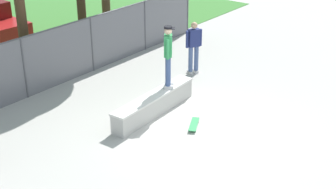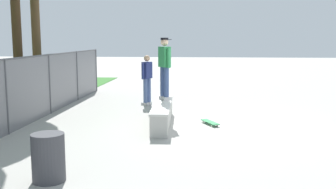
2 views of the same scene
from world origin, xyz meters
TOP-DOWN VIEW (x-y plane):
  - ground_plane at (0.00, 0.00)m, footprint 80.00×80.00m
  - concrete_ledge at (0.12, 1.45)m, footprint 3.31×0.62m
  - skateboarder at (0.76, 1.45)m, footprint 0.51×0.43m
  - skateboard at (0.17, 0.10)m, footprint 0.80×0.54m
  - chainlink_fence at (0.00, 5.25)m, footprint 14.11×0.07m
  - bystander at (3.32, 2.34)m, footprint 0.55×0.40m
  - trash_bin at (-4.52, 2.94)m, footprint 0.56×0.56m

SIDE VIEW (x-z plane):
  - ground_plane at x=0.00m, z-range 0.00..0.00m
  - skateboard at x=0.17m, z-range 0.03..0.12m
  - concrete_ledge at x=0.12m, z-range 0.00..0.61m
  - trash_bin at x=-4.52m, z-range 0.00..0.83m
  - bystander at x=3.32m, z-range 0.10..1.92m
  - chainlink_fence at x=0.00m, z-range 0.08..2.01m
  - skateboarder at x=0.76m, z-range 0.72..2.56m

